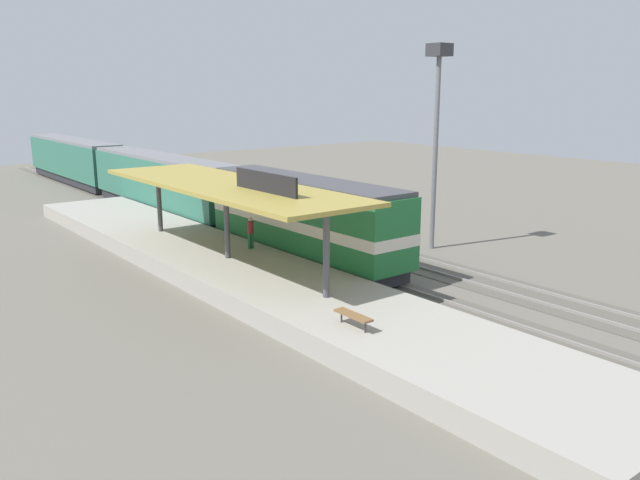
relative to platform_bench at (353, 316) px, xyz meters
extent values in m
plane|color=#666056|center=(8.00, 11.31, -1.34)|extent=(120.00, 120.00, 0.00)
cube|color=#565249|center=(6.00, 11.31, -1.32)|extent=(3.20, 110.00, 0.04)
cube|color=gray|center=(5.28, 11.31, -1.26)|extent=(0.10, 110.00, 0.16)
cube|color=gray|center=(6.72, 11.31, -1.26)|extent=(0.10, 110.00, 0.16)
cube|color=#565249|center=(10.60, 11.31, -1.32)|extent=(3.20, 110.00, 0.04)
cube|color=gray|center=(9.88, 11.31, -1.26)|extent=(0.10, 110.00, 0.16)
cube|color=gray|center=(11.32, 11.31, -1.26)|extent=(0.10, 110.00, 0.16)
cube|color=#9E998E|center=(1.40, 11.31, -0.89)|extent=(6.00, 44.00, 0.90)
cylinder|color=#47474C|center=(1.40, 3.31, 1.36)|extent=(0.28, 0.28, 3.60)
cylinder|color=#47474C|center=(1.40, 11.31, 1.36)|extent=(0.28, 0.28, 3.60)
cylinder|color=#47474C|center=(1.40, 19.31, 1.36)|extent=(0.28, 0.28, 3.60)
cube|color=#A38E3D|center=(1.40, 11.31, 3.26)|extent=(5.20, 18.00, 0.20)
cube|color=black|center=(1.40, 7.71, 3.81)|extent=(0.12, 4.80, 0.90)
cylinder|color=#333338|center=(0.00, -0.65, -0.23)|extent=(0.07, 0.07, 0.42)
cylinder|color=#333338|center=(0.00, 0.65, -0.23)|extent=(0.07, 0.07, 0.42)
cube|color=brown|center=(0.00, 0.00, 0.02)|extent=(0.44, 1.70, 0.08)
cube|color=#28282D|center=(6.00, 11.05, -0.83)|extent=(2.60, 13.60, 0.70)
cube|color=#1E6B33|center=(6.00, 11.05, 1.27)|extent=(2.90, 14.40, 3.50)
cube|color=#424247|center=(6.00, 11.05, 3.14)|extent=(2.78, 14.11, 0.24)
cube|color=beige|center=(6.00, 11.05, 1.00)|extent=(2.93, 14.43, 0.56)
cube|color=#28282D|center=(6.00, 29.05, -0.83)|extent=(2.60, 19.20, 0.70)
cube|color=#2D6B56|center=(6.00, 29.05, 1.17)|extent=(2.90, 20.00, 3.30)
cube|color=slate|center=(6.00, 29.05, 2.94)|extent=(2.78, 19.60, 0.24)
cube|color=#28282D|center=(6.00, 49.85, -0.83)|extent=(2.60, 19.20, 0.70)
cube|color=#2D6B56|center=(6.00, 49.85, 1.17)|extent=(2.90, 20.00, 3.30)
cube|color=slate|center=(6.00, 49.85, 2.94)|extent=(2.78, 19.60, 0.24)
cylinder|color=slate|center=(13.80, 8.82, 4.16)|extent=(0.28, 0.28, 11.00)
cube|color=#333338|center=(13.80, 8.82, 10.01)|extent=(1.10, 1.10, 0.70)
cylinder|color=#23603D|center=(3.27, 12.25, -0.02)|extent=(0.16, 0.16, 0.84)
cylinder|color=#23603D|center=(3.45, 12.25, -0.02)|extent=(0.16, 0.16, 0.84)
cylinder|color=maroon|center=(3.36, 12.25, 0.72)|extent=(0.34, 0.34, 0.64)
sphere|color=tan|center=(3.36, 12.25, 1.15)|extent=(0.23, 0.23, 0.23)
camera|label=1|loc=(-14.26, -16.35, 7.84)|focal=36.08mm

